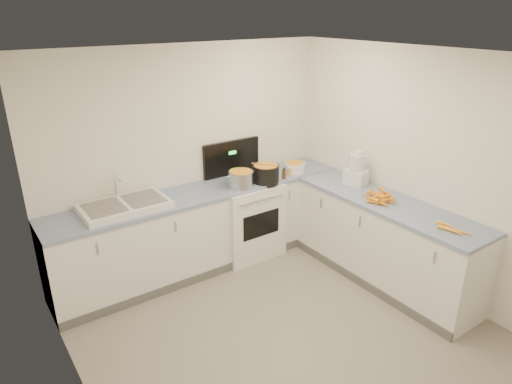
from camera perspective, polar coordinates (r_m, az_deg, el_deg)
floor at (r=4.40m, az=5.30°, el=-18.25°), size 3.50×4.00×0.00m
ceiling at (r=3.37m, az=6.84°, el=16.17°), size 3.50×4.00×0.00m
wall_back at (r=5.27m, az=-8.33°, el=4.33°), size 3.50×0.00×2.50m
wall_left at (r=3.01m, az=-20.81°, el=-11.45°), size 0.00×4.00×2.50m
wall_right at (r=4.96m, az=21.50°, el=1.84°), size 0.00×4.00×2.50m
counter_back at (r=5.32m, az=-6.39°, el=-4.49°), size 3.50×0.62×0.94m
counter_right at (r=5.20m, az=15.72°, el=-5.90°), size 0.62×2.20×0.94m
stove at (r=5.56m, az=-1.35°, el=-3.08°), size 0.76×0.65×1.36m
sink at (r=4.79m, az=-16.10°, el=-1.68°), size 0.86×0.52×0.31m
steel_pot at (r=5.16m, az=-1.89°, el=1.50°), size 0.33×0.33×0.21m
black_pot at (r=5.32m, az=1.23°, el=2.21°), size 0.33×0.33×0.22m
wooden_spoon at (r=5.28m, az=1.24°, el=3.44°), size 0.23×0.28×0.01m
mixing_bowl at (r=5.67m, az=4.84°, el=3.09°), size 0.30×0.30×0.12m
extract_bottle at (r=5.44m, az=3.53°, el=2.25°), size 0.05×0.05×0.12m
spice_jar at (r=5.56m, az=4.24°, el=2.54°), size 0.05×0.05×0.09m
food_processor at (r=5.34m, az=12.43°, el=2.68°), size 0.25×0.28×0.40m
carrot_pile at (r=4.99m, az=15.28°, el=-0.63°), size 0.38×0.39×0.09m
peeled_carrots at (r=4.54m, az=23.37°, el=-4.30°), size 0.15×0.36×0.04m
peelings at (r=4.71m, az=-18.44°, el=-1.84°), size 0.23×0.26×0.01m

